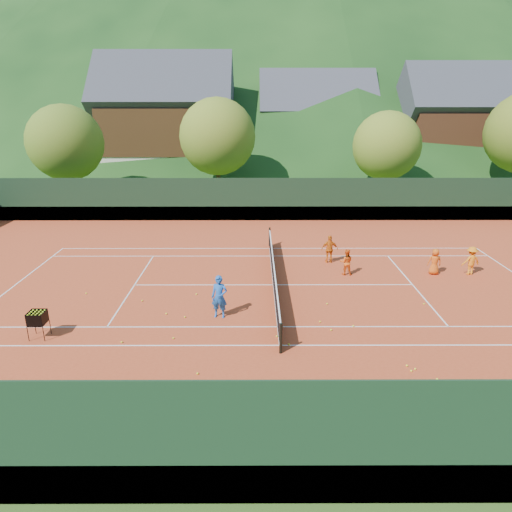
{
  "coord_description": "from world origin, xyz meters",
  "views": [
    {
      "loc": [
        -0.86,
        -19.41,
        8.04
      ],
      "look_at": [
        -0.81,
        0.0,
        1.42
      ],
      "focal_mm": 32.0,
      "sensor_mm": 36.0,
      "label": 1
    }
  ],
  "objects_px": {
    "student_b": "(330,249)",
    "chalet_right": "(454,129)",
    "student_a": "(346,262)",
    "chalet_left": "(167,125)",
    "coach": "(219,297)",
    "student_c": "(435,262)",
    "chalet_mid": "(315,129)",
    "ball_hopper": "(37,318)",
    "tennis_net": "(274,275)",
    "student_d": "(471,261)"
  },
  "relations": [
    {
      "from": "coach",
      "to": "ball_hopper",
      "type": "relative_size",
      "value": 1.71
    },
    {
      "from": "student_b",
      "to": "chalet_mid",
      "type": "distance_m",
      "value": 31.36
    },
    {
      "from": "chalet_mid",
      "to": "chalet_right",
      "type": "relative_size",
      "value": 1.06
    },
    {
      "from": "chalet_mid",
      "to": "chalet_left",
      "type": "bearing_deg",
      "value": -165.96
    },
    {
      "from": "tennis_net",
      "to": "coach",
      "type": "bearing_deg",
      "value": -124.38
    },
    {
      "from": "student_c",
      "to": "chalet_mid",
      "type": "relative_size",
      "value": 0.1
    },
    {
      "from": "student_b",
      "to": "ball_hopper",
      "type": "height_order",
      "value": "student_b"
    },
    {
      "from": "student_b",
      "to": "chalet_mid",
      "type": "relative_size",
      "value": 0.12
    },
    {
      "from": "coach",
      "to": "student_c",
      "type": "relative_size",
      "value": 1.32
    },
    {
      "from": "student_c",
      "to": "ball_hopper",
      "type": "relative_size",
      "value": 1.29
    },
    {
      "from": "student_b",
      "to": "chalet_right",
      "type": "height_order",
      "value": "chalet_right"
    },
    {
      "from": "student_a",
      "to": "student_b",
      "type": "xyz_separation_m",
      "value": [
        -0.53,
        1.74,
        0.09
      ]
    },
    {
      "from": "coach",
      "to": "student_d",
      "type": "xyz_separation_m",
      "value": [
        11.83,
        4.6,
        -0.15
      ]
    },
    {
      "from": "chalet_left",
      "to": "student_b",
      "type": "bearing_deg",
      "value": -64.19
    },
    {
      "from": "student_b",
      "to": "chalet_right",
      "type": "relative_size",
      "value": 0.12
    },
    {
      "from": "student_a",
      "to": "chalet_mid",
      "type": "bearing_deg",
      "value": -88.74
    },
    {
      "from": "chalet_right",
      "to": "student_b",
      "type": "bearing_deg",
      "value": -122.23
    },
    {
      "from": "chalet_left",
      "to": "chalet_right",
      "type": "height_order",
      "value": "chalet_left"
    },
    {
      "from": "tennis_net",
      "to": "student_d",
      "type": "bearing_deg",
      "value": 7.92
    },
    {
      "from": "student_c",
      "to": "student_a",
      "type": "bearing_deg",
      "value": 5.8
    },
    {
      "from": "student_d",
      "to": "chalet_right",
      "type": "bearing_deg",
      "value": -121.95
    },
    {
      "from": "student_d",
      "to": "tennis_net",
      "type": "relative_size",
      "value": 0.12
    },
    {
      "from": "student_b",
      "to": "chalet_right",
      "type": "distance_m",
      "value": 32.15
    },
    {
      "from": "student_a",
      "to": "ball_hopper",
      "type": "distance_m",
      "value": 13.61
    },
    {
      "from": "ball_hopper",
      "to": "chalet_mid",
      "type": "distance_m",
      "value": 41.73
    },
    {
      "from": "ball_hopper",
      "to": "chalet_right",
      "type": "relative_size",
      "value": 0.08
    },
    {
      "from": "coach",
      "to": "student_d",
      "type": "relative_size",
      "value": 1.22
    },
    {
      "from": "coach",
      "to": "ball_hopper",
      "type": "height_order",
      "value": "coach"
    },
    {
      "from": "ball_hopper",
      "to": "coach",
      "type": "bearing_deg",
      "value": 14.38
    },
    {
      "from": "student_b",
      "to": "chalet_right",
      "type": "xyz_separation_m",
      "value": [
        16.98,
        26.93,
        4.51
      ]
    },
    {
      "from": "student_b",
      "to": "chalet_left",
      "type": "height_order",
      "value": "chalet_left"
    },
    {
      "from": "chalet_left",
      "to": "student_d",
      "type": "bearing_deg",
      "value": -55.64
    },
    {
      "from": "student_b",
      "to": "chalet_mid",
      "type": "xyz_separation_m",
      "value": [
        2.98,
        30.93,
        4.24
      ]
    },
    {
      "from": "coach",
      "to": "student_c",
      "type": "xyz_separation_m",
      "value": [
        10.09,
        4.63,
        -0.21
      ]
    },
    {
      "from": "student_c",
      "to": "tennis_net",
      "type": "bearing_deg",
      "value": 15.2
    },
    {
      "from": "student_d",
      "to": "ball_hopper",
      "type": "bearing_deg",
      "value": 6.92
    },
    {
      "from": "coach",
      "to": "ball_hopper",
      "type": "xyz_separation_m",
      "value": [
        -6.31,
        -1.62,
        -0.11
      ]
    },
    {
      "from": "student_c",
      "to": "tennis_net",
      "type": "relative_size",
      "value": 0.11
    },
    {
      "from": "student_a",
      "to": "chalet_left",
      "type": "relative_size",
      "value": 0.09
    },
    {
      "from": "student_b",
      "to": "student_d",
      "type": "bearing_deg",
      "value": 165.25
    },
    {
      "from": "tennis_net",
      "to": "chalet_left",
      "type": "bearing_deg",
      "value": 108.43
    },
    {
      "from": "tennis_net",
      "to": "chalet_left",
      "type": "height_order",
      "value": "chalet_left"
    },
    {
      "from": "chalet_mid",
      "to": "chalet_right",
      "type": "xyz_separation_m",
      "value": [
        14.0,
        -4.0,
        0.27
      ]
    },
    {
      "from": "tennis_net",
      "to": "chalet_left",
      "type": "relative_size",
      "value": 0.87
    },
    {
      "from": "student_c",
      "to": "student_d",
      "type": "distance_m",
      "value": 1.74
    },
    {
      "from": "student_b",
      "to": "student_a",
      "type": "bearing_deg",
      "value": 107.07
    },
    {
      "from": "chalet_left",
      "to": "chalet_right",
      "type": "bearing_deg",
      "value": 0.0
    },
    {
      "from": "coach",
      "to": "student_b",
      "type": "distance_m",
      "value": 8.24
    },
    {
      "from": "tennis_net",
      "to": "chalet_right",
      "type": "height_order",
      "value": "chalet_right"
    },
    {
      "from": "student_b",
      "to": "chalet_left",
      "type": "bearing_deg",
      "value": -64.15
    }
  ]
}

